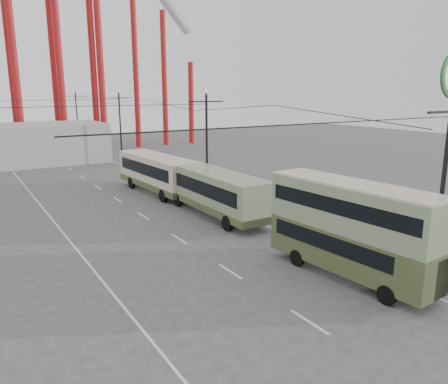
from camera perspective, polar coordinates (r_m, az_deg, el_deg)
ground at (r=20.71m, az=9.33°, el=-13.35°), size 160.00×160.00×0.00m
road_markings at (r=36.62m, az=-12.37°, el=-1.70°), size 12.52×120.00×0.01m
lamp_post_mid at (r=36.84m, az=-2.27°, el=6.09°), size 3.20×0.44×9.32m
lamp_post_far at (r=56.94m, az=-13.38°, el=8.22°), size 3.20×0.44×9.32m
lamp_post_distant at (r=78.07m, az=-18.63°, el=9.12°), size 3.20×0.44×9.32m
fairground_shed at (r=61.53m, az=-25.73°, el=5.58°), size 22.00×10.00×5.00m
double_decker_bus at (r=22.36m, az=16.25°, el=-4.21°), size 2.99×9.17×4.84m
single_decker_green at (r=32.76m, az=-1.43°, el=0.25°), size 2.75×11.83×3.34m
single_decker_cream at (r=40.34m, az=-8.72°, el=2.59°), size 3.39×11.07×3.40m
pedestrian at (r=29.68m, az=-0.04°, el=-3.19°), size 0.73×0.68×1.68m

